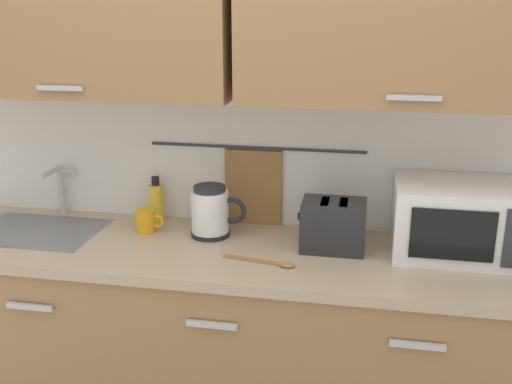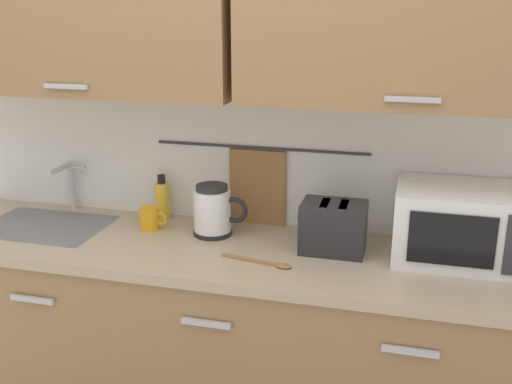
{
  "view_description": "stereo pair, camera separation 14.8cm",
  "coord_description": "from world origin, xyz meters",
  "px_view_note": "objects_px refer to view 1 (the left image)",
  "views": [
    {
      "loc": [
        0.5,
        -1.79,
        1.8
      ],
      "look_at": [
        0.09,
        0.33,
        1.12
      ],
      "focal_mm": 42.23,
      "sensor_mm": 36.0,
      "label": 1
    },
    {
      "loc": [
        0.64,
        -1.76,
        1.8
      ],
      "look_at": [
        0.09,
        0.33,
        1.12
      ],
      "focal_mm": 42.23,
      "sensor_mm": 36.0,
      "label": 2
    }
  ],
  "objects_px": {
    "microwave": "(457,219)",
    "dish_soap_bottle": "(156,201)",
    "electric_kettle": "(211,212)",
    "wooden_spoon": "(268,262)",
    "mug_near_sink": "(146,221)",
    "toaster": "(333,225)"
  },
  "relations": [
    {
      "from": "microwave",
      "to": "dish_soap_bottle",
      "type": "distance_m",
      "value": 1.23
    },
    {
      "from": "electric_kettle",
      "to": "wooden_spoon",
      "type": "bearing_deg",
      "value": -40.63
    },
    {
      "from": "mug_near_sink",
      "to": "toaster",
      "type": "xyz_separation_m",
      "value": [
        0.76,
        -0.03,
        0.05
      ]
    },
    {
      "from": "microwave",
      "to": "toaster",
      "type": "distance_m",
      "value": 0.45
    },
    {
      "from": "dish_soap_bottle",
      "to": "microwave",
      "type": "bearing_deg",
      "value": -5.96
    },
    {
      "from": "microwave",
      "to": "wooden_spoon",
      "type": "height_order",
      "value": "microwave"
    },
    {
      "from": "microwave",
      "to": "electric_kettle",
      "type": "distance_m",
      "value": 0.94
    },
    {
      "from": "electric_kettle",
      "to": "mug_near_sink",
      "type": "relative_size",
      "value": 1.89
    },
    {
      "from": "electric_kettle",
      "to": "wooden_spoon",
      "type": "xyz_separation_m",
      "value": [
        0.27,
        -0.23,
        -0.1
      ]
    },
    {
      "from": "mug_near_sink",
      "to": "dish_soap_bottle",
      "type": "bearing_deg",
      "value": 91.05
    },
    {
      "from": "toaster",
      "to": "dish_soap_bottle",
      "type": "bearing_deg",
      "value": 167.29
    },
    {
      "from": "microwave",
      "to": "dish_soap_bottle",
      "type": "bearing_deg",
      "value": 174.04
    },
    {
      "from": "toaster",
      "to": "microwave",
      "type": "bearing_deg",
      "value": 5.82
    },
    {
      "from": "electric_kettle",
      "to": "wooden_spoon",
      "type": "distance_m",
      "value": 0.37
    },
    {
      "from": "microwave",
      "to": "mug_near_sink",
      "type": "xyz_separation_m",
      "value": [
        -1.22,
        -0.01,
        -0.09
      ]
    },
    {
      "from": "toaster",
      "to": "electric_kettle",
      "type": "bearing_deg",
      "value": 174.51
    },
    {
      "from": "toaster",
      "to": "wooden_spoon",
      "type": "xyz_separation_m",
      "value": [
        -0.22,
        -0.19,
        -0.09
      ]
    },
    {
      "from": "wooden_spoon",
      "to": "electric_kettle",
      "type": "bearing_deg",
      "value": 139.37
    },
    {
      "from": "electric_kettle",
      "to": "toaster",
      "type": "relative_size",
      "value": 0.89
    },
    {
      "from": "microwave",
      "to": "wooden_spoon",
      "type": "xyz_separation_m",
      "value": [
        -0.67,
        -0.23,
        -0.13
      ]
    },
    {
      "from": "microwave",
      "to": "mug_near_sink",
      "type": "relative_size",
      "value": 3.83
    },
    {
      "from": "microwave",
      "to": "dish_soap_bottle",
      "type": "xyz_separation_m",
      "value": [
        -1.22,
        0.13,
        -0.05
      ]
    }
  ]
}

